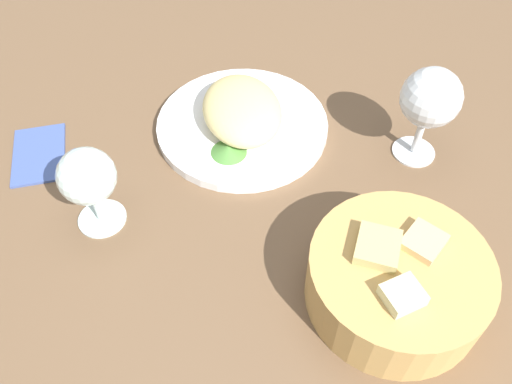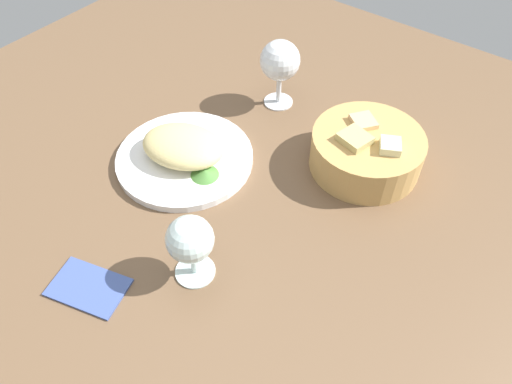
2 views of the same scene
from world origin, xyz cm
name	(u,v)px [view 1 (image 1 of 2)]	position (x,y,z in cm)	size (l,w,h in cm)	color
ground_plane	(227,186)	(0.00, 0.00, -1.00)	(140.00, 140.00, 2.00)	brown
plate	(242,125)	(-10.09, 1.40, 0.70)	(24.63, 24.63, 1.40)	white
omelette	(242,110)	(-10.09, 1.40, 3.68)	(14.98, 11.00, 4.56)	#E0CB83
lettuce_garnish	(230,149)	(-3.96, 0.23, 2.07)	(4.96, 4.96, 1.33)	#498137
bread_basket	(396,279)	(16.06, 20.00, 3.62)	(19.47, 19.47, 8.29)	tan
wine_glass_near	(88,179)	(7.27, -15.01, 7.62)	(6.83, 6.83, 11.60)	silver
wine_glass_far	(430,100)	(-6.69, 25.62, 9.43)	(7.80, 7.80, 13.80)	silver
folded_napkin	(39,153)	(-3.21, -26.49, 0.40)	(11.00, 7.00, 0.80)	#41579A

